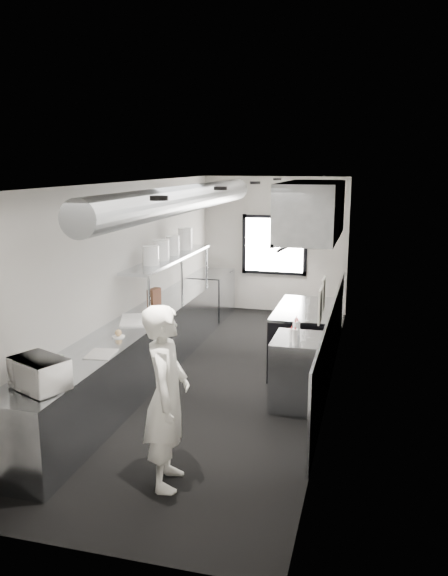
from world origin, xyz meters
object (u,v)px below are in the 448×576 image
Objects in this scene: plate_stack_c at (173,245)px; squeeze_bottle_d at (298,328)px; exhaust_hood at (311,211)px; small_plate at (118,337)px; prep_counter at (138,352)px; squeeze_bottle_a at (295,337)px; plate_stack_a at (151,255)px; pass_shelf at (170,259)px; squeeze_bottle_b at (291,335)px; squeeze_bottle_e at (296,324)px; deli_tub_a at (40,368)px; microwave at (39,373)px; deli_tub_b at (58,360)px; cutting_board at (138,320)px; plate_stack_d at (185,239)px; knife_block at (154,297)px; squeeze_bottle_c at (295,329)px; range at (303,338)px; bottle_station at (298,372)px; line_cook at (167,397)px; far_work_table at (211,295)px; plate_stack_b at (161,250)px.

plate_stack_c is 3.02m from squeeze_bottle_d.
squeeze_bottle_d is (0.01, -1.26, -1.40)m from exhaust_hood.
small_plate is at bearing -162.55° from squeeze_bottle_d.
squeeze_bottle_a is at bearing -12.07° from prep_counter.
plate_stack_a is at bearing 152.44° from squeeze_bottle_a.
pass_shelf reaches higher than squeeze_bottle_b.
plate_stack_c is (-0.01, 0.98, 0.02)m from plate_stack_a.
squeeze_bottle_d is at bearing -77.74° from squeeze_bottle_e.
squeeze_bottle_e is at bearing 42.86° from deli_tub_a.
microwave is 0.72m from deli_tub_b.
cutting_board is 1.68× the size of plate_stack_d.
deli_tub_a is 3.29m from squeeze_bottle_e.
prep_counter is 1.09m from knife_block.
squeeze_bottle_c is (2.34, -1.08, -0.03)m from knife_block.
microwave reaches higher than cutting_board.
plate_stack_a is at bearing 95.45° from cutting_board.
squeeze_bottle_b is at bearing -42.34° from plate_stack_c.
small_plate is at bearing -138.13° from exhaust_hood.
squeeze_bottle_b reaches higher than squeeze_bottle_e.
range is at bearing 52.22° from deli_tub_b.
range is at bearing 94.57° from bottle_station.
cutting_board is at bearing -177.67° from squeeze_bottle_e.
squeeze_bottle_a is at bearing -37.32° from line_cook.
range is 2.91m from small_plate.
far_work_table is at bearing 118.59° from squeeze_bottle_a.
exhaust_hood reaches higher than plate_stack_c.
small_plate is 1.68m from knife_block.
range is at bearing -48.81° from far_work_table.
range is at bearing 42.65° from small_plate.
deli_tub_b is (-0.15, -5.51, 0.49)m from far_work_table.
exhaust_hood is 0.73× the size of pass_shelf.
exhaust_hood reaches higher than squeeze_bottle_b.
microwave is at bearing -129.34° from squeeze_bottle_e.
plate_stack_c reaches higher than squeeze_bottle_d.
plate_stack_d reaches higher than squeeze_bottle_b.
cutting_board is 3.46× the size of squeeze_bottle_d.
prep_counter is 18.77× the size of plate_stack_b.
deli_tub_b is 0.64× the size of squeeze_bottle_c.
squeeze_bottle_d is at bearing -28.21° from plate_stack_b.
deli_tub_b is at bearing -91.11° from plate_stack_d.
deli_tub_b is 2.98m from squeeze_bottle_d.
plate_stack_d is (-0.12, 4.84, 0.70)m from microwave.
plate_stack_a reaches higher than deli_tub_a.
small_plate is at bearing -84.97° from cutting_board.
bottle_station is at bearing -72.51° from squeeze_bottle_d.
bottle_station is 3.03m from plate_stack_b.
bottle_station is 3.27m from microwave.
far_work_table is at bearing 88.75° from plate_stack_a.
exhaust_hood is 17.56× the size of deli_tub_b.
bottle_station and far_work_table have the same top height.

